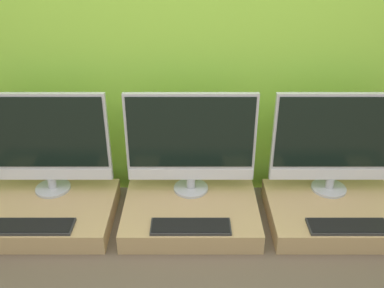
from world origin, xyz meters
name	(u,v)px	position (x,y,z in m)	size (l,w,h in m)	color
wall_back	(192,86)	(0.00, 0.81, 1.30)	(8.00, 0.04, 2.60)	#8CC638
workbench	(192,247)	(0.00, 0.37, 0.71)	(2.20, 0.74, 0.78)	brown
wooden_riser_left	(48,213)	(-0.65, 0.47, 0.82)	(0.60, 0.44, 0.09)	tan
monitor_left	(46,141)	(-0.65, 0.59, 1.12)	(0.58, 0.16, 0.48)	#B2B2B7
keyboard_left	(35,226)	(-0.65, 0.31, 0.88)	(0.33, 0.10, 0.01)	#2D2D2D
wooden_riser_center	(192,213)	(0.00, 0.47, 0.82)	(0.60, 0.44, 0.09)	tan
monitor_center	(192,141)	(0.00, 0.59, 1.12)	(0.58, 0.16, 0.48)	#B2B2B7
keyboard_center	(192,226)	(0.00, 0.31, 0.88)	(0.33, 0.10, 0.01)	#2D2D2D
wooden_riser_right	(336,214)	(0.65, 0.47, 0.82)	(0.60, 0.44, 0.09)	tan
monitor_right	(339,141)	(0.65, 0.59, 1.12)	(0.58, 0.16, 0.48)	#B2B2B7
keyboard_right	(349,227)	(0.65, 0.31, 0.88)	(0.33, 0.10, 0.01)	#2D2D2D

